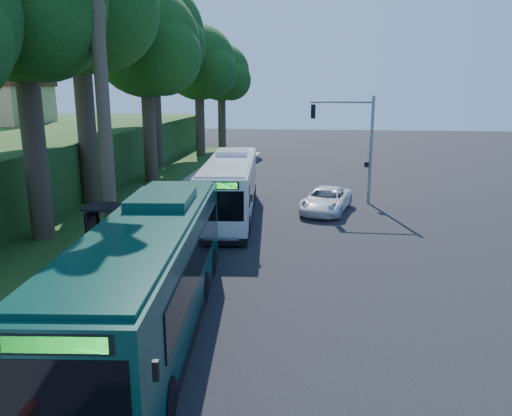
# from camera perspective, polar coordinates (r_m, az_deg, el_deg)

# --- Properties ---
(ground) EXTENTS (140.00, 140.00, 0.00)m
(ground) POSITION_cam_1_polar(r_m,az_deg,el_deg) (24.21, 3.74, -4.47)
(ground) COLOR black
(ground) RESTS_ON ground
(sidewalk) EXTENTS (4.50, 70.00, 0.12)m
(sidewalk) POSITION_cam_1_polar(r_m,az_deg,el_deg) (25.57, -12.86, -3.66)
(sidewalk) COLOR gray
(sidewalk) RESTS_ON ground
(red_curb) EXTENTS (0.25, 30.00, 0.13)m
(red_curb) POSITION_cam_1_polar(r_m,az_deg,el_deg) (21.28, -10.50, -7.08)
(red_curb) COLOR maroon
(red_curb) RESTS_ON ground
(grass_verge) EXTENTS (8.00, 70.00, 0.06)m
(grass_verge) POSITION_cam_1_polar(r_m,az_deg,el_deg) (32.20, -19.55, -0.61)
(grass_verge) COLOR #234719
(grass_verge) RESTS_ON ground
(bus_shelter) EXTENTS (3.20, 1.51, 2.55)m
(bus_shelter) POSITION_cam_1_polar(r_m,az_deg,el_deg) (22.51, -15.36, -1.54)
(bus_shelter) COLOR black
(bus_shelter) RESTS_ON ground
(stop_sign_pole) EXTENTS (0.35, 0.06, 3.17)m
(stop_sign_pole) POSITION_cam_1_polar(r_m,az_deg,el_deg) (19.87, -12.69, -2.55)
(stop_sign_pole) COLOR gray
(stop_sign_pole) RESTS_ON ground
(traffic_signal_pole) EXTENTS (4.10, 0.30, 7.00)m
(traffic_signal_pole) POSITION_cam_1_polar(r_m,az_deg,el_deg) (33.25, 11.32, 8.03)
(traffic_signal_pole) COLOR gray
(traffic_signal_pole) RESTS_ON ground
(tree_0) EXTENTS (8.40, 8.00, 15.70)m
(tree_0) POSITION_cam_1_polar(r_m,az_deg,el_deg) (26.88, -25.23, 20.30)
(tree_0) COLOR #382B1E
(tree_0) RESTS_ON ground
(tree_2) EXTENTS (8.82, 8.40, 15.12)m
(tree_2) POSITION_cam_1_polar(r_m,az_deg,el_deg) (41.18, -12.39, 17.44)
(tree_2) COLOR #382B1E
(tree_2) RESTS_ON ground
(tree_3) EXTENTS (10.08, 9.60, 17.28)m
(tree_3) POSITION_cam_1_polar(r_m,az_deg,el_deg) (49.50, -11.67, 18.53)
(tree_3) COLOR #382B1E
(tree_3) RESTS_ON ground
(tree_4) EXTENTS (8.40, 8.00, 14.14)m
(tree_4) POSITION_cam_1_polar(r_m,az_deg,el_deg) (56.42, -6.47, 15.78)
(tree_4) COLOR #382B1E
(tree_4) RESTS_ON ground
(tree_5) EXTENTS (7.35, 7.00, 12.86)m
(tree_5) POSITION_cam_1_polar(r_m,az_deg,el_deg) (64.03, -3.92, 14.87)
(tree_5) COLOR #382B1E
(tree_5) RESTS_ON ground
(white_bus) EXTENTS (3.69, 12.68, 3.73)m
(white_bus) POSITION_cam_1_polar(r_m,az_deg,el_deg) (29.69, -2.96, 2.55)
(white_bus) COLOR silver
(white_bus) RESTS_ON ground
(teal_bus) EXTENTS (4.06, 13.60, 3.99)m
(teal_bus) POSITION_cam_1_polar(r_m,az_deg,el_deg) (15.78, -11.96, -7.29)
(teal_bus) COLOR #09342A
(teal_bus) RESTS_ON ground
(pickup) EXTENTS (3.68, 5.79, 1.49)m
(pickup) POSITION_cam_1_polar(r_m,az_deg,el_deg) (31.09, 8.01, 0.92)
(pickup) COLOR white
(pickup) RESTS_ON ground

